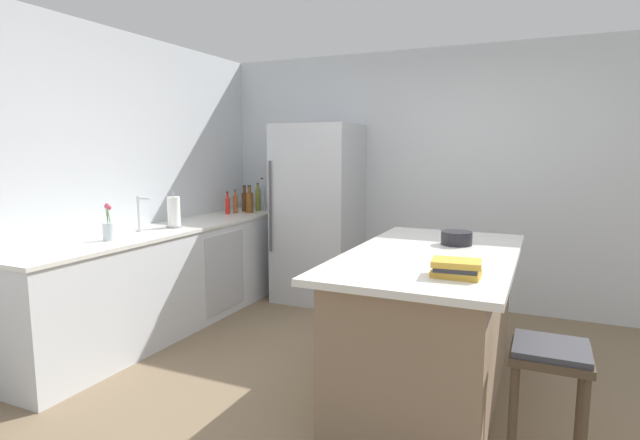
{
  "coord_description": "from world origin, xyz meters",
  "views": [
    {
      "loc": [
        0.95,
        -2.93,
        1.59
      ],
      "look_at": [
        -0.8,
        0.92,
        1.0
      ],
      "focal_mm": 28.08,
      "sensor_mm": 36.0,
      "label": 1
    }
  ],
  "objects_px": {
    "mixing_bowl": "(457,238)",
    "kitchen_island": "(429,322)",
    "sink_faucet": "(140,213)",
    "flower_vase": "(109,229)",
    "refrigerator": "(318,213)",
    "whiskey_bottle": "(250,202)",
    "olive_oil_bottle": "(258,199)",
    "syrup_bottle": "(245,201)",
    "bar_stool": "(550,370)",
    "soda_bottle": "(262,197)",
    "vinegar_bottle": "(235,204)",
    "paper_towel_roll": "(174,213)",
    "hot_sauce_bottle": "(228,205)",
    "cookbook_stack": "(456,268)"
  },
  "relations": [
    {
      "from": "refrigerator",
      "to": "flower_vase",
      "type": "height_order",
      "value": "refrigerator"
    },
    {
      "from": "soda_bottle",
      "to": "cookbook_stack",
      "type": "bearing_deg",
      "value": -42.11
    },
    {
      "from": "kitchen_island",
      "to": "vinegar_bottle",
      "type": "distance_m",
      "value": 2.85
    },
    {
      "from": "mixing_bowl",
      "to": "flower_vase",
      "type": "bearing_deg",
      "value": -162.65
    },
    {
      "from": "kitchen_island",
      "to": "mixing_bowl",
      "type": "relative_size",
      "value": 8.99
    },
    {
      "from": "kitchen_island",
      "to": "soda_bottle",
      "type": "distance_m",
      "value": 2.96
    },
    {
      "from": "refrigerator",
      "to": "vinegar_bottle",
      "type": "distance_m",
      "value": 0.93
    },
    {
      "from": "sink_faucet",
      "to": "syrup_bottle",
      "type": "relative_size",
      "value": 1.04
    },
    {
      "from": "sink_faucet",
      "to": "whiskey_bottle",
      "type": "xyz_separation_m",
      "value": [
        0.13,
        1.49,
        -0.04
      ]
    },
    {
      "from": "vinegar_bottle",
      "to": "refrigerator",
      "type": "bearing_deg",
      "value": 13.82
    },
    {
      "from": "syrup_bottle",
      "to": "cookbook_stack",
      "type": "bearing_deg",
      "value": -38.45
    },
    {
      "from": "hot_sauce_bottle",
      "to": "bar_stool",
      "type": "bearing_deg",
      "value": -31.17
    },
    {
      "from": "whiskey_bottle",
      "to": "bar_stool",
      "type": "bearing_deg",
      "value": -35.01
    },
    {
      "from": "refrigerator",
      "to": "soda_bottle",
      "type": "height_order",
      "value": "refrigerator"
    },
    {
      "from": "hot_sauce_bottle",
      "to": "mixing_bowl",
      "type": "distance_m",
      "value": 2.73
    },
    {
      "from": "kitchen_island",
      "to": "paper_towel_roll",
      "type": "distance_m",
      "value": 2.43
    },
    {
      "from": "vinegar_bottle",
      "to": "flower_vase",
      "type": "bearing_deg",
      "value": -87.69
    },
    {
      "from": "paper_towel_roll",
      "to": "olive_oil_bottle",
      "type": "xyz_separation_m",
      "value": [
        0.03,
        1.36,
        -0.0
      ]
    },
    {
      "from": "olive_oil_bottle",
      "to": "hot_sauce_bottle",
      "type": "relative_size",
      "value": 1.3
    },
    {
      "from": "bar_stool",
      "to": "olive_oil_bottle",
      "type": "bearing_deg",
      "value": 142.79
    },
    {
      "from": "olive_oil_bottle",
      "to": "vinegar_bottle",
      "type": "distance_m",
      "value": 0.3
    },
    {
      "from": "kitchen_island",
      "to": "cookbook_stack",
      "type": "bearing_deg",
      "value": -66.51
    },
    {
      "from": "kitchen_island",
      "to": "whiskey_bottle",
      "type": "xyz_separation_m",
      "value": [
        -2.31,
        1.47,
        0.55
      ]
    },
    {
      "from": "olive_oil_bottle",
      "to": "syrup_bottle",
      "type": "height_order",
      "value": "olive_oil_bottle"
    },
    {
      "from": "sink_faucet",
      "to": "mixing_bowl",
      "type": "bearing_deg",
      "value": 7.98
    },
    {
      "from": "bar_stool",
      "to": "whiskey_bottle",
      "type": "bearing_deg",
      "value": 144.99
    },
    {
      "from": "bar_stool",
      "to": "cookbook_stack",
      "type": "relative_size",
      "value": 2.54
    },
    {
      "from": "kitchen_island",
      "to": "bar_stool",
      "type": "relative_size",
      "value": 2.86
    },
    {
      "from": "hot_sauce_bottle",
      "to": "mixing_bowl",
      "type": "xyz_separation_m",
      "value": [
        2.56,
        -0.94,
        -0.02
      ]
    },
    {
      "from": "flower_vase",
      "to": "soda_bottle",
      "type": "relative_size",
      "value": 0.78
    },
    {
      "from": "bar_stool",
      "to": "soda_bottle",
      "type": "bearing_deg",
      "value": 141.69
    },
    {
      "from": "syrup_bottle",
      "to": "cookbook_stack",
      "type": "height_order",
      "value": "syrup_bottle"
    },
    {
      "from": "refrigerator",
      "to": "hot_sauce_bottle",
      "type": "height_order",
      "value": "refrigerator"
    },
    {
      "from": "mixing_bowl",
      "to": "soda_bottle",
      "type": "bearing_deg",
      "value": 149.78
    },
    {
      "from": "sink_faucet",
      "to": "vinegar_bottle",
      "type": "xyz_separation_m",
      "value": [
        0.01,
        1.39,
        -0.05
      ]
    },
    {
      "from": "paper_towel_roll",
      "to": "syrup_bottle",
      "type": "relative_size",
      "value": 1.08
    },
    {
      "from": "soda_bottle",
      "to": "hot_sauce_bottle",
      "type": "distance_m",
      "value": 0.5
    },
    {
      "from": "flower_vase",
      "to": "paper_towel_roll",
      "type": "relative_size",
      "value": 0.91
    },
    {
      "from": "olive_oil_bottle",
      "to": "cookbook_stack",
      "type": "xyz_separation_m",
      "value": [
        2.56,
        -2.22,
        -0.06
      ]
    },
    {
      "from": "sink_faucet",
      "to": "hot_sauce_bottle",
      "type": "relative_size",
      "value": 1.25
    },
    {
      "from": "bar_stool",
      "to": "cookbook_stack",
      "type": "distance_m",
      "value": 0.64
    },
    {
      "from": "soda_bottle",
      "to": "cookbook_stack",
      "type": "height_order",
      "value": "soda_bottle"
    },
    {
      "from": "sink_faucet",
      "to": "flower_vase",
      "type": "height_order",
      "value": "sink_faucet"
    },
    {
      "from": "mixing_bowl",
      "to": "kitchen_island",
      "type": "bearing_deg",
      "value": -106.19
    },
    {
      "from": "syrup_bottle",
      "to": "whiskey_bottle",
      "type": "bearing_deg",
      "value": -35.25
    },
    {
      "from": "vinegar_bottle",
      "to": "kitchen_island",
      "type": "bearing_deg",
      "value": -29.52
    },
    {
      "from": "refrigerator",
      "to": "sink_faucet",
      "type": "height_order",
      "value": "refrigerator"
    },
    {
      "from": "flower_vase",
      "to": "vinegar_bottle",
      "type": "bearing_deg",
      "value": 92.31
    },
    {
      "from": "olive_oil_bottle",
      "to": "hot_sauce_bottle",
      "type": "xyz_separation_m",
      "value": [
        -0.15,
        -0.37,
        -0.04
      ]
    },
    {
      "from": "bar_stool",
      "to": "syrup_bottle",
      "type": "height_order",
      "value": "syrup_bottle"
    }
  ]
}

